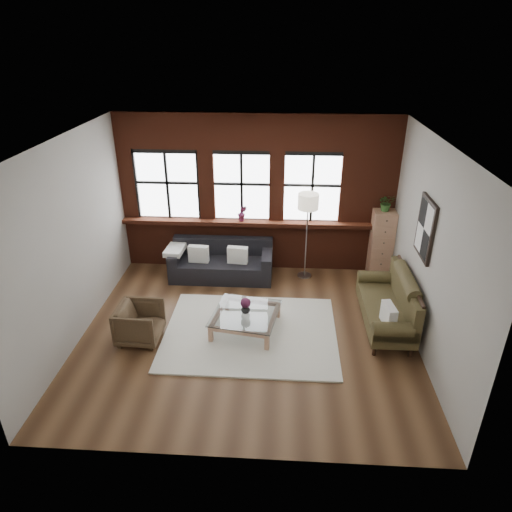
# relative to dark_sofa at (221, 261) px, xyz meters

# --- Properties ---
(floor) EXTENTS (5.50, 5.50, 0.00)m
(floor) POSITION_rel_dark_sofa_xyz_m (0.68, -1.90, -0.37)
(floor) COLOR #492D1A
(floor) RESTS_ON ground
(ceiling) EXTENTS (5.50, 5.50, 0.00)m
(ceiling) POSITION_rel_dark_sofa_xyz_m (0.68, -1.90, 2.83)
(ceiling) COLOR white
(ceiling) RESTS_ON ground
(wall_back) EXTENTS (5.50, 0.00, 5.50)m
(wall_back) POSITION_rel_dark_sofa_xyz_m (0.68, 0.60, 1.23)
(wall_back) COLOR #A6A39B
(wall_back) RESTS_ON ground
(wall_front) EXTENTS (5.50, 0.00, 5.50)m
(wall_front) POSITION_rel_dark_sofa_xyz_m (0.68, -4.40, 1.23)
(wall_front) COLOR #A6A39B
(wall_front) RESTS_ON ground
(wall_left) EXTENTS (0.00, 5.00, 5.00)m
(wall_left) POSITION_rel_dark_sofa_xyz_m (-2.07, -1.90, 1.23)
(wall_left) COLOR #A6A39B
(wall_left) RESTS_ON ground
(wall_right) EXTENTS (0.00, 5.00, 5.00)m
(wall_right) POSITION_rel_dark_sofa_xyz_m (3.43, -1.90, 1.23)
(wall_right) COLOR #A6A39B
(wall_right) RESTS_ON ground
(brick_backwall) EXTENTS (5.50, 0.12, 3.20)m
(brick_backwall) POSITION_rel_dark_sofa_xyz_m (0.68, 0.54, 1.23)
(brick_backwall) COLOR #5C2515
(brick_backwall) RESTS_ON floor
(sill_ledge) EXTENTS (5.50, 0.30, 0.08)m
(sill_ledge) POSITION_rel_dark_sofa_xyz_m (0.68, 0.45, 0.67)
(sill_ledge) COLOR #5C2515
(sill_ledge) RESTS_ON brick_backwall
(window_left) EXTENTS (1.38, 0.10, 1.50)m
(window_left) POSITION_rel_dark_sofa_xyz_m (-1.12, 0.55, 1.38)
(window_left) COLOR black
(window_left) RESTS_ON brick_backwall
(window_mid) EXTENTS (1.38, 0.10, 1.50)m
(window_mid) POSITION_rel_dark_sofa_xyz_m (0.38, 0.55, 1.38)
(window_mid) COLOR black
(window_mid) RESTS_ON brick_backwall
(window_right) EXTENTS (1.38, 0.10, 1.50)m
(window_right) POSITION_rel_dark_sofa_xyz_m (1.78, 0.55, 1.38)
(window_right) COLOR black
(window_right) RESTS_ON brick_backwall
(wall_poster) EXTENTS (0.05, 0.74, 0.94)m
(wall_poster) POSITION_rel_dark_sofa_xyz_m (3.40, -1.60, 1.48)
(wall_poster) COLOR black
(wall_poster) RESTS_ON wall_right
(shag_rug) EXTENTS (2.87, 2.26, 0.03)m
(shag_rug) POSITION_rel_dark_sofa_xyz_m (0.73, -1.91, -0.36)
(shag_rug) COLOR silver
(shag_rug) RESTS_ON floor
(dark_sofa) EXTENTS (2.05, 0.83, 0.74)m
(dark_sofa) POSITION_rel_dark_sofa_xyz_m (0.00, 0.00, 0.00)
(dark_sofa) COLOR black
(dark_sofa) RESTS_ON floor
(pillow_a) EXTENTS (0.41, 0.17, 0.34)m
(pillow_a) POSITION_rel_dark_sofa_xyz_m (-0.44, -0.10, 0.19)
(pillow_a) COLOR white
(pillow_a) RESTS_ON dark_sofa
(pillow_b) EXTENTS (0.41, 0.18, 0.34)m
(pillow_b) POSITION_rel_dark_sofa_xyz_m (0.34, -0.10, 0.19)
(pillow_b) COLOR white
(pillow_b) RESTS_ON dark_sofa
(vintage_settee) EXTENTS (0.82, 1.84, 0.98)m
(vintage_settee) POSITION_rel_dark_sofa_xyz_m (2.98, -1.56, 0.12)
(vintage_settee) COLOR #433B1F
(vintage_settee) RESTS_ON floor
(pillow_settee) EXTENTS (0.19, 0.40, 0.34)m
(pillow_settee) POSITION_rel_dark_sofa_xyz_m (2.90, -2.12, 0.23)
(pillow_settee) COLOR white
(pillow_settee) RESTS_ON vintage_settee
(armchair) EXTENTS (0.72, 0.70, 0.63)m
(armchair) POSITION_rel_dark_sofa_xyz_m (-1.05, -2.18, -0.05)
(armchair) COLOR #463523
(armchair) RESTS_ON floor
(coffee_table) EXTENTS (1.21, 1.21, 0.35)m
(coffee_table) POSITION_rel_dark_sofa_xyz_m (0.64, -1.81, -0.20)
(coffee_table) COLOR tan
(coffee_table) RESTS_ON shag_rug
(vase) EXTENTS (0.20, 0.20, 0.16)m
(vase) POSITION_rel_dark_sofa_xyz_m (0.64, -1.81, 0.05)
(vase) COLOR #B2B2B2
(vase) RESTS_ON coffee_table
(flowers) EXTENTS (0.17, 0.17, 0.17)m
(flowers) POSITION_rel_dark_sofa_xyz_m (0.64, -1.81, 0.17)
(flowers) COLOR #5D1F40
(flowers) RESTS_ON vase
(drawer_chest) EXTENTS (0.43, 0.43, 1.40)m
(drawer_chest) POSITION_rel_dark_sofa_xyz_m (3.21, 0.32, 0.33)
(drawer_chest) COLOR tan
(drawer_chest) RESTS_ON floor
(potted_plant_top) EXTENTS (0.33, 0.29, 0.34)m
(potted_plant_top) POSITION_rel_dark_sofa_xyz_m (3.21, 0.32, 1.20)
(potted_plant_top) COLOR #2D5923
(potted_plant_top) RESTS_ON drawer_chest
(floor_lamp) EXTENTS (0.40, 0.40, 1.93)m
(floor_lamp) POSITION_rel_dark_sofa_xyz_m (1.70, 0.14, 0.59)
(floor_lamp) COLOR #A5A5A8
(floor_lamp) RESTS_ON floor
(sill_plant) EXTENTS (0.20, 0.16, 0.34)m
(sill_plant) POSITION_rel_dark_sofa_xyz_m (0.40, 0.42, 0.88)
(sill_plant) COLOR #5D1F40
(sill_plant) RESTS_ON sill_ledge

